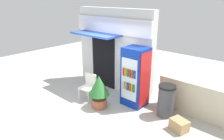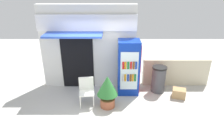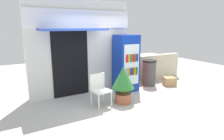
{
  "view_description": "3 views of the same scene",
  "coord_description": "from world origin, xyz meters",
  "px_view_note": "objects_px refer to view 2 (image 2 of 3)",
  "views": [
    {
      "loc": [
        4.33,
        -3.75,
        3.28
      ],
      "look_at": [
        0.21,
        0.84,
        1.07
      ],
      "focal_mm": 32.82,
      "sensor_mm": 36.0,
      "label": 1
    },
    {
      "loc": [
        0.37,
        -5.11,
        3.65
      ],
      "look_at": [
        0.37,
        0.8,
        0.99
      ],
      "focal_mm": 32.37,
      "sensor_mm": 36.0,
      "label": 2
    },
    {
      "loc": [
        -2.65,
        -4.21,
        2.16
      ],
      "look_at": [
        0.2,
        0.79,
        0.85
      ],
      "focal_mm": 31.26,
      "sensor_mm": 36.0,
      "label": 3
    }
  ],
  "objects_px": {
    "drink_cooler": "(129,68)",
    "potted_plant_near_shop": "(107,89)",
    "trash_bin": "(159,79)",
    "cardboard_box": "(179,93)",
    "plastic_chair": "(87,89)"
  },
  "relations": [
    {
      "from": "trash_bin",
      "to": "cardboard_box",
      "type": "bearing_deg",
      "value": -33.72
    },
    {
      "from": "plastic_chair",
      "to": "cardboard_box",
      "type": "bearing_deg",
      "value": 6.85
    },
    {
      "from": "plastic_chair",
      "to": "trash_bin",
      "type": "distance_m",
      "value": 2.54
    },
    {
      "from": "drink_cooler",
      "to": "trash_bin",
      "type": "bearing_deg",
      "value": 3.08
    },
    {
      "from": "drink_cooler",
      "to": "potted_plant_near_shop",
      "type": "distance_m",
      "value": 1.18
    },
    {
      "from": "plastic_chair",
      "to": "cardboard_box",
      "type": "xyz_separation_m",
      "value": [
        3.05,
        0.37,
        -0.36
      ]
    },
    {
      "from": "cardboard_box",
      "to": "trash_bin",
      "type": "bearing_deg",
      "value": 146.28
    },
    {
      "from": "drink_cooler",
      "to": "potted_plant_near_shop",
      "type": "height_order",
      "value": "drink_cooler"
    },
    {
      "from": "drink_cooler",
      "to": "plastic_chair",
      "type": "height_order",
      "value": "drink_cooler"
    },
    {
      "from": "drink_cooler",
      "to": "potted_plant_near_shop",
      "type": "bearing_deg",
      "value": -127.9
    },
    {
      "from": "drink_cooler",
      "to": "cardboard_box",
      "type": "relative_size",
      "value": 4.4
    },
    {
      "from": "drink_cooler",
      "to": "trash_bin",
      "type": "relative_size",
      "value": 2.0
    },
    {
      "from": "potted_plant_near_shop",
      "to": "trash_bin",
      "type": "height_order",
      "value": "potted_plant_near_shop"
    },
    {
      "from": "trash_bin",
      "to": "potted_plant_near_shop",
      "type": "bearing_deg",
      "value": -151.49
    },
    {
      "from": "drink_cooler",
      "to": "trash_bin",
      "type": "xyz_separation_m",
      "value": [
        1.06,
        0.06,
        -0.47
      ]
    }
  ]
}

